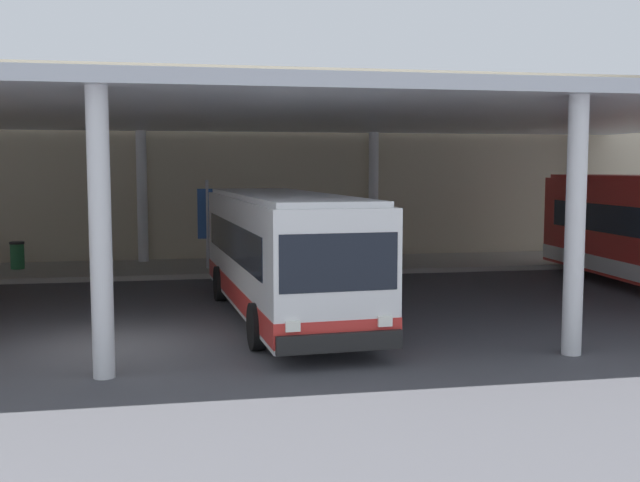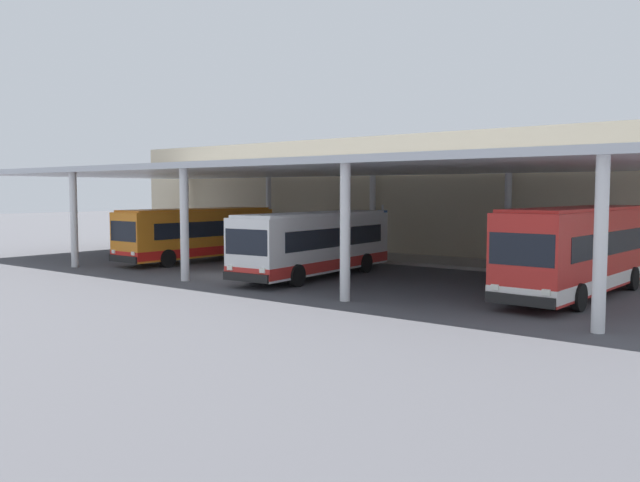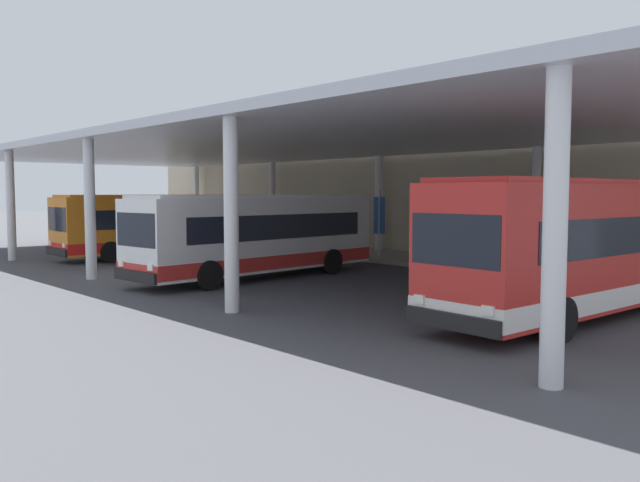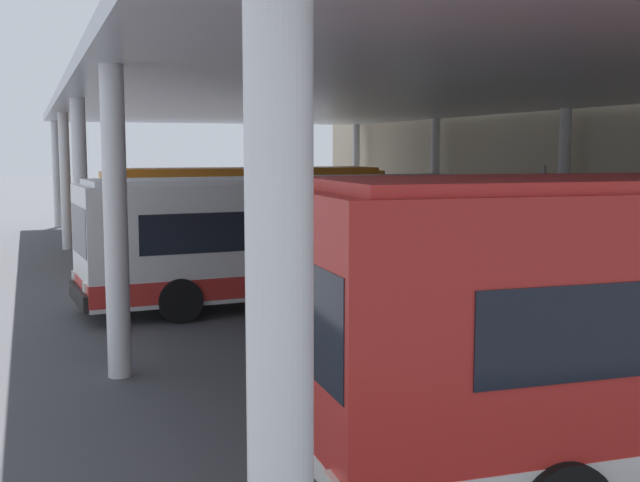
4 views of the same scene
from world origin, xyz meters
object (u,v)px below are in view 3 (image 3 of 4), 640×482
at_px(bus_middle_bay, 589,246).
at_px(banner_sign, 379,219).
at_px(trash_bin, 306,238).
at_px(bus_nearest_bay, 161,224).
at_px(bench_waiting, 272,236).
at_px(bus_second_bay, 258,235).

xyz_separation_m(bus_middle_bay, banner_sign, (-13.56, 6.71, 0.14)).
bearing_deg(trash_bin, bus_nearest_bay, -102.25).
bearing_deg(banner_sign, bus_nearest_bay, -140.10).
bearing_deg(bench_waiting, bus_second_bay, -40.32).
bearing_deg(banner_sign, trash_bin, 170.56).
xyz_separation_m(bus_nearest_bay, banner_sign, (8.56, 7.16, 0.32)).
bearing_deg(bus_middle_bay, banner_sign, 153.67).
relative_size(bus_middle_bay, banner_sign, 3.57).
distance_m(bus_nearest_bay, banner_sign, 11.17).
relative_size(bus_nearest_bay, bus_middle_bay, 0.93).
bearing_deg(bus_nearest_bay, bench_waiting, 97.31).
xyz_separation_m(bench_waiting, banner_sign, (9.60, -0.88, 1.32)).
bearing_deg(bench_waiting, bus_middle_bay, -18.14).
relative_size(bus_nearest_bay, trash_bin, 10.80).
bearing_deg(bus_nearest_bay, banner_sign, 39.90).
bearing_deg(bus_second_bay, trash_bin, 130.58).
height_order(bus_second_bay, trash_bin, bus_second_bay).
distance_m(bus_second_bay, bench_waiting, 14.64).
relative_size(bus_middle_bay, trash_bin, 11.67).
distance_m(bus_nearest_bay, bench_waiting, 8.16).
xyz_separation_m(bus_nearest_bay, bus_middle_bay, (22.12, 0.45, 0.19)).
relative_size(bus_middle_bay, bench_waiting, 6.35).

